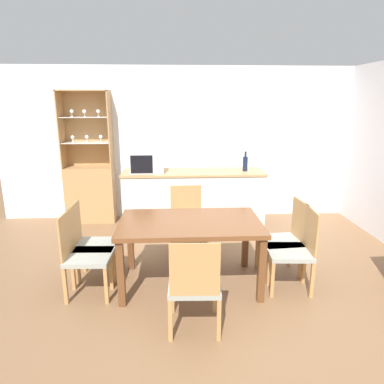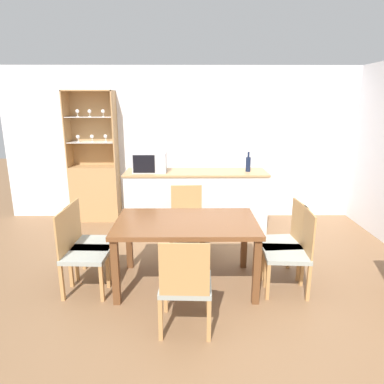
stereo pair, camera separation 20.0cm
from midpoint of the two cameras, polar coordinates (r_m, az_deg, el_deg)
name	(u,v)px [view 2 (the right image)]	position (r m, az deg, el deg)	size (l,w,h in m)	color
ground_plane	(214,294)	(3.81, 5.27, -16.57)	(18.00, 18.00, 0.00)	brown
wall_back	(204,144)	(5.91, 3.07, 7.97)	(6.80, 0.06, 2.55)	silver
kitchen_counter	(196,201)	(5.36, 1.72, -1.50)	(2.17, 0.62, 0.95)	silver
display_cabinet	(95,184)	(6.01, -14.90, 1.35)	(0.79, 0.36, 2.16)	tan
dining_table	(186,229)	(3.70, 0.61, -6.14)	(1.52, 0.91, 0.74)	brown
dining_chair_side_left_far	(89,242)	(4.04, -15.42, -8.02)	(0.47, 0.47, 0.90)	#999E93
dining_chair_head_far	(187,222)	(4.53, 0.39, -4.99)	(0.46, 0.46, 0.90)	#999E93
dining_chair_head_near	(185,284)	(3.07, 0.84, -15.14)	(0.47, 0.47, 0.90)	#999E93
dining_chair_side_right_near	(291,252)	(3.84, 17.57, -9.46)	(0.48, 0.48, 0.90)	#999E93
dining_chair_side_left_near	(82,252)	(3.80, -16.46, -9.60)	(0.47, 0.47, 0.90)	#999E93
dining_chair_side_right_far	(283,241)	(4.08, 16.38, -7.88)	(0.48, 0.48, 0.90)	#999E93
microwave	(150,162)	(5.21, -5.94, 5.00)	(0.50, 0.35, 0.30)	#B7BABF
wine_bottle	(248,164)	(5.30, 10.42, 4.65)	(0.07, 0.07, 0.30)	#141E38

